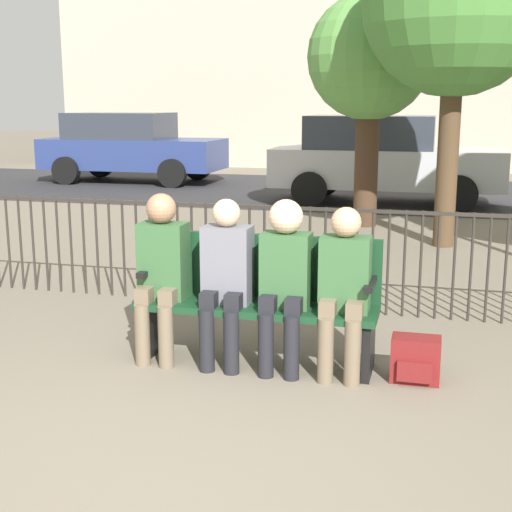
# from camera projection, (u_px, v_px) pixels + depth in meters

# --- Properties ---
(ground_plane) EXTENTS (80.00, 80.00, 0.00)m
(ground_plane) POSITION_uv_depth(u_px,v_px,m) (170.00, 483.00, 3.55)
(ground_plane) COLOR #706656
(park_bench) EXTENTS (1.73, 0.45, 0.92)m
(park_bench) POSITION_uv_depth(u_px,v_px,m) (259.00, 295.00, 5.14)
(park_bench) COLOR #14381E
(park_bench) RESTS_ON ground
(seated_person_0) EXTENTS (0.34, 0.39, 1.22)m
(seated_person_0) POSITION_uv_depth(u_px,v_px,m) (161.00, 268.00, 5.15)
(seated_person_0) COLOR brown
(seated_person_0) RESTS_ON ground
(seated_person_1) EXTENTS (0.34, 0.39, 1.20)m
(seated_person_1) POSITION_uv_depth(u_px,v_px,m) (226.00, 274.00, 5.03)
(seated_person_1) COLOR black
(seated_person_1) RESTS_ON ground
(seated_person_2) EXTENTS (0.34, 0.39, 1.21)m
(seated_person_2) POSITION_uv_depth(u_px,v_px,m) (285.00, 274.00, 4.92)
(seated_person_2) COLOR black
(seated_person_2) RESTS_ON ground
(seated_person_3) EXTENTS (0.34, 0.39, 1.17)m
(seated_person_3) POSITION_uv_depth(u_px,v_px,m) (344.00, 283.00, 4.83)
(seated_person_3) COLOR brown
(seated_person_3) RESTS_ON ground
(backpack) EXTENTS (0.33, 0.24, 0.31)m
(backpack) POSITION_uv_depth(u_px,v_px,m) (415.00, 360.00, 4.81)
(backpack) COLOR maroon
(backpack) RESTS_ON ground
(fence_railing) EXTENTS (9.01, 0.03, 0.95)m
(fence_railing) POSITION_uv_depth(u_px,v_px,m) (295.00, 249.00, 6.44)
(fence_railing) COLOR #2D2823
(fence_railing) RESTS_ON ground
(tree_0) EXTENTS (1.84, 1.84, 3.43)m
(tree_0) POSITION_uv_depth(u_px,v_px,m) (370.00, 61.00, 10.45)
(tree_0) COLOR #422D1E
(tree_0) RESTS_ON ground
(tree_2) EXTENTS (2.35, 2.35, 4.26)m
(tree_2) POSITION_uv_depth(u_px,v_px,m) (456.00, 2.00, 8.76)
(tree_2) COLOR #4C3823
(tree_2) RESTS_ON ground
(street_surface) EXTENTS (24.00, 6.00, 0.01)m
(street_surface) POSITION_uv_depth(u_px,v_px,m) (379.00, 193.00, 14.91)
(street_surface) COLOR #2B2B2D
(street_surface) RESTS_ON ground
(parked_car_0) EXTENTS (4.20, 1.94, 1.62)m
(parked_car_0) POSITION_uv_depth(u_px,v_px,m) (382.00, 158.00, 13.26)
(parked_car_0) COLOR #B7B7BC
(parked_car_0) RESTS_ON ground
(parked_car_2) EXTENTS (4.20, 1.94, 1.62)m
(parked_car_2) POSITION_uv_depth(u_px,v_px,m) (130.00, 146.00, 16.80)
(parked_car_2) COLOR navy
(parked_car_2) RESTS_ON ground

